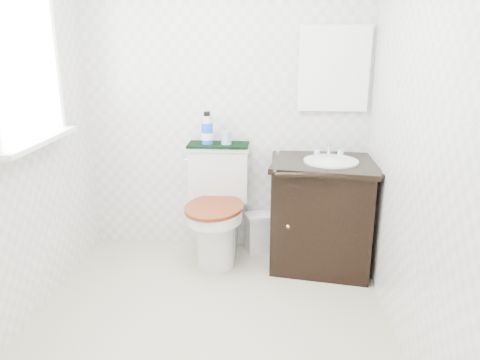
# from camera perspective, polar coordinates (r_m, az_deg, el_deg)

# --- Properties ---
(floor) EXTENTS (2.40, 2.40, 0.00)m
(floor) POSITION_cam_1_polar(r_m,az_deg,el_deg) (2.95, -3.98, -17.66)
(floor) COLOR #BFB99A
(floor) RESTS_ON ground
(wall_back) EXTENTS (2.40, 0.00, 2.40)m
(wall_back) POSITION_cam_1_polar(r_m,az_deg,el_deg) (3.65, -1.73, 9.55)
(wall_back) COLOR silver
(wall_back) RESTS_ON ground
(wall_front) EXTENTS (2.40, 0.00, 2.40)m
(wall_front) POSITION_cam_1_polar(r_m,az_deg,el_deg) (1.34, -12.15, -4.33)
(wall_front) COLOR silver
(wall_front) RESTS_ON ground
(wall_left) EXTENTS (0.00, 2.40, 2.40)m
(wall_left) POSITION_cam_1_polar(r_m,az_deg,el_deg) (2.85, -27.09, 5.54)
(wall_left) COLOR silver
(wall_left) RESTS_ON ground
(wall_right) EXTENTS (0.00, 2.40, 2.40)m
(wall_right) POSITION_cam_1_polar(r_m,az_deg,el_deg) (2.55, 20.80, 5.14)
(wall_right) COLOR silver
(wall_right) RESTS_ON ground
(window) EXTENTS (0.02, 0.70, 0.90)m
(window) POSITION_cam_1_polar(r_m,az_deg,el_deg) (3.01, -25.08, 13.09)
(window) COLOR white
(window) RESTS_ON wall_left
(mirror) EXTENTS (0.50, 0.02, 0.60)m
(mirror) POSITION_cam_1_polar(r_m,az_deg,el_deg) (3.60, 11.39, 13.14)
(mirror) COLOR silver
(mirror) RESTS_ON wall_back
(toilet) EXTENTS (0.48, 0.67, 0.87)m
(toilet) POSITION_cam_1_polar(r_m,az_deg,el_deg) (3.63, -2.78, -3.90)
(toilet) COLOR silver
(toilet) RESTS_ON floor
(vanity) EXTENTS (0.84, 0.75, 0.92)m
(vanity) POSITION_cam_1_polar(r_m,az_deg,el_deg) (3.55, 10.17, -3.73)
(vanity) COLOR black
(vanity) RESTS_ON floor
(trash_bin) EXTENTS (0.27, 0.24, 0.32)m
(trash_bin) POSITION_cam_1_polar(r_m,az_deg,el_deg) (3.81, 2.35, -6.35)
(trash_bin) COLOR white
(trash_bin) RESTS_ON floor
(towel) EXTENTS (0.47, 0.22, 0.02)m
(towel) POSITION_cam_1_polar(r_m,az_deg,el_deg) (3.60, -2.66, 4.32)
(towel) COLOR black
(towel) RESTS_ON toilet
(mouthwash_bottle) EXTENTS (0.09, 0.09, 0.25)m
(mouthwash_bottle) POSITION_cam_1_polar(r_m,az_deg,el_deg) (3.58, -4.02, 6.20)
(mouthwash_bottle) COLOR blue
(mouthwash_bottle) RESTS_ON towel
(cup) EXTENTS (0.08, 0.08, 0.10)m
(cup) POSITION_cam_1_polar(r_m,az_deg,el_deg) (3.57, -1.69, 5.18)
(cup) COLOR #7BA0C9
(cup) RESTS_ON towel
(soap_bar) EXTENTS (0.06, 0.04, 0.02)m
(soap_bar) POSITION_cam_1_polar(r_m,az_deg,el_deg) (3.54, 9.20, 2.99)
(soap_bar) COLOR #176C6E
(soap_bar) RESTS_ON vanity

